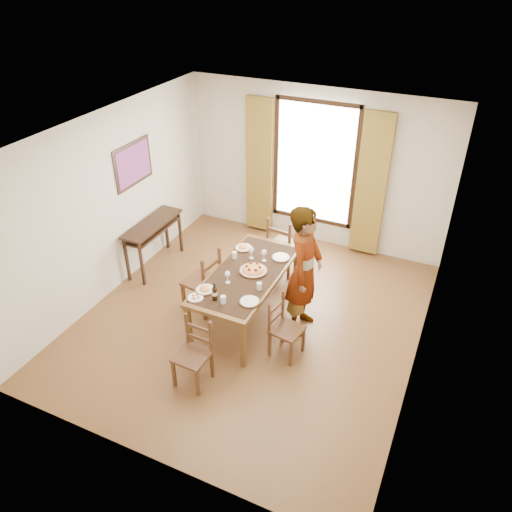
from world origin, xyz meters
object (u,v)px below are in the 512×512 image
at_px(man, 304,271).
at_px(pasta_platter, 253,268).
at_px(dining_table, 247,277).
at_px(console_table, 153,229).

height_order(man, pasta_platter, man).
bearing_deg(dining_table, console_table, 163.30).
distance_m(console_table, dining_table, 2.02).
distance_m(dining_table, pasta_platter, 0.15).
height_order(console_table, pasta_platter, pasta_platter).
bearing_deg(man, pasta_platter, 94.03).
xyz_separation_m(console_table, dining_table, (1.94, -0.58, 0.01)).
distance_m(console_table, pasta_platter, 2.08).
height_order(dining_table, pasta_platter, pasta_platter).
relative_size(man, pasta_platter, 4.62).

